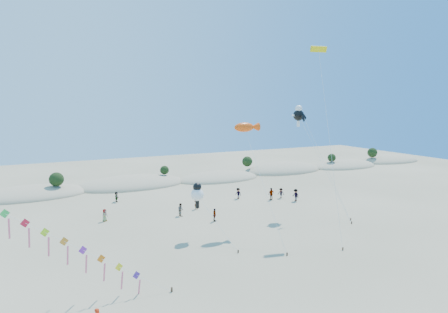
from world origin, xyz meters
TOP-DOWN VIEW (x-y plane):
  - dune_ridge at (1.06, 45.14)m, footprint 145.30×11.49m
  - fish_kite at (7.43, 17.55)m, footprint 3.08×10.14m
  - cartoon_kite_low at (0.82, 16.29)m, footprint 2.59×6.45m
  - cartoon_kite_high at (16.77, 20.42)m, footprint 3.21×8.74m
  - parafoil_kite at (15.58, 15.35)m, footprint 4.60×9.33m
  - dark_kite at (17.38, 17.53)m, footprint 3.83×5.65m
  - beachgoers at (9.23, 26.68)m, footprint 27.42×15.66m

SIDE VIEW (x-z plane):
  - dune_ridge at x=1.06m, z-range -2.67..2.90m
  - beachgoers at x=9.23m, z-range -0.10..1.75m
  - cartoon_kite_low at x=0.82m, z-range 1.85..7.78m
  - dark_kite at x=17.38m, z-range 2.68..15.55m
  - fish_kite at x=7.43m, z-range 5.46..17.50m
  - cartoon_kite_high at x=16.77m, z-range 5.81..19.78m
  - parafoil_kite at x=15.58m, z-range 9.42..30.13m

